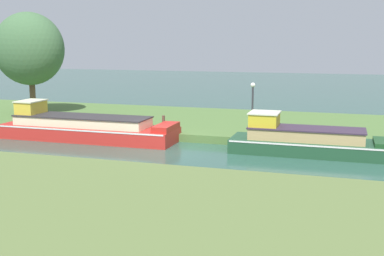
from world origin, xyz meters
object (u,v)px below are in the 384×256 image
forest_barge (308,141)px  mooring_post_near (164,124)px  red_narrowboat (85,128)px  mooring_post_far (103,123)px  willow_tree_left (29,49)px  lamp_post (253,101)px

forest_barge → mooring_post_near: (-7.43, 1.27, 0.23)m
red_narrowboat → mooring_post_far: red_narrowboat is taller
red_narrowboat → mooring_post_near: size_ratio=11.21×
forest_barge → mooring_post_far: size_ratio=12.99×
mooring_post_far → mooring_post_near: bearing=0.0°
mooring_post_far → willow_tree_left: bearing=152.1°
willow_tree_left → lamp_post: (15.03, -2.55, -2.51)m
forest_barge → red_narrowboat: bearing=180.0°
willow_tree_left → lamp_post: willow_tree_left is taller
forest_barge → lamp_post: lamp_post is taller
mooring_post_far → red_narrowboat: bearing=-106.1°
red_narrowboat → willow_tree_left: 9.29m
willow_tree_left → mooring_post_near: size_ratio=7.74×
forest_barge → mooring_post_far: (-10.93, 1.27, 0.09)m
red_narrowboat → lamp_post: lamp_post is taller
lamp_post → willow_tree_left: bearing=170.4°
forest_barge → mooring_post_near: 7.54m
red_narrowboat → mooring_post_far: 1.33m
red_narrowboat → mooring_post_far: size_ratio=16.81×
red_narrowboat → lamp_post: size_ratio=3.68×
lamp_post → mooring_post_far: bearing=-171.3°
red_narrowboat → mooring_post_near: bearing=18.2°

